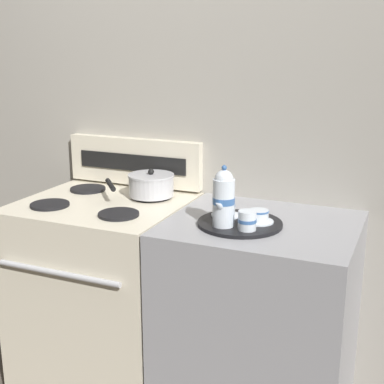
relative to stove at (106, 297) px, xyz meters
name	(u,v)px	position (x,y,z in m)	size (l,w,h in m)	color
wall_back	(209,157)	(0.37, 0.35, 0.63)	(6.00, 0.05, 2.20)	#9E998E
stove	(106,297)	(0.00, 0.00, 0.00)	(0.72, 0.67, 0.94)	beige
control_panel	(134,161)	(0.00, 0.30, 0.59)	(0.70, 0.05, 0.23)	beige
side_counter	(259,329)	(0.74, 0.00, 0.00)	(0.74, 0.64, 0.93)	#939399
saucepan	(150,185)	(0.17, 0.14, 0.53)	(0.31, 0.29, 0.12)	#B7B7BC
serving_tray	(240,223)	(0.66, -0.06, 0.47)	(0.33, 0.33, 0.01)	black
teapot	(224,198)	(0.62, -0.14, 0.59)	(0.08, 0.13, 0.23)	silver
teacup_left	(226,210)	(0.59, -0.02, 0.50)	(0.12, 0.12, 0.05)	silver
teacup_right	(259,216)	(0.73, -0.04, 0.50)	(0.12, 0.12, 0.05)	silver
creamer_jug	(247,220)	(0.72, -0.14, 0.51)	(0.07, 0.07, 0.07)	silver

